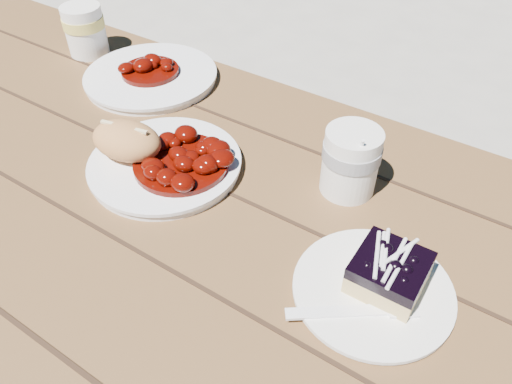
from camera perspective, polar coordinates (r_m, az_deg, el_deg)
The scene contains 11 objects.
picnic_table at distance 0.95m, azimuth -17.09°, elevation -4.85°, with size 2.00×1.55×0.75m.
main_plate at distance 0.80m, azimuth -10.32°, elevation 3.06°, with size 0.23×0.23×0.02m, color white.
goulash_stew at distance 0.77m, azimuth -8.67°, elevation 4.16°, with size 0.15×0.15×0.04m, color #510902, non-canonical shape.
bread_roll at distance 0.80m, azimuth -14.55°, elevation 5.71°, with size 0.11×0.08×0.06m, color #C1844A.
dessert_plate at distance 0.64m, azimuth 13.18°, elevation -10.95°, with size 0.19×0.19×0.01m, color white.
blueberry_cake at distance 0.63m, azimuth 14.97°, elevation -8.83°, with size 0.08×0.08×0.05m.
fork_dessert at distance 0.61m, azimuth 9.41°, elevation -13.34°, with size 0.03×0.16×0.01m, color white, non-canonical shape.
coffee_cup at distance 0.74m, azimuth 10.74°, elevation 3.43°, with size 0.08×0.08×0.10m, color white.
second_plate at distance 1.04m, azimuth -11.90°, elevation 12.73°, with size 0.26×0.26×0.02m, color white.
second_stew at distance 1.02m, azimuth -12.13°, elevation 14.13°, with size 0.11×0.11×0.04m, color #510902, non-canonical shape.
second_cup at distance 1.16m, azimuth -18.94°, elevation 17.06°, with size 0.08×0.08×0.10m, color white.
Camera 1 is at (0.57, -0.36, 1.26)m, focal length 35.00 mm.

